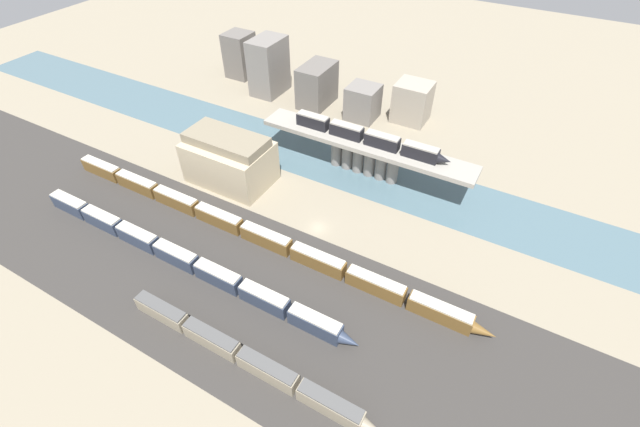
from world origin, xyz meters
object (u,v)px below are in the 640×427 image
Objects in this scene: train_yard_near at (245,357)px; train_on_bridge at (368,137)px; train_yard_mid at (181,258)px; warehouse_building at (229,159)px; train_yard_far at (247,230)px.

train_on_bridge is at bearing 94.60° from train_yard_near.
train_on_bridge is 56.02m from train_yard_mid.
train_yard_mid is (-21.52, -50.78, -9.80)m from train_on_bridge.
train_yard_near is 2.42× the size of warehouse_building.
train_yard_near is 0.63× the size of train_yard_mid.
train_yard_far is at bearing -110.98° from train_on_bridge.
train_yard_mid is 16.13m from train_yard_far.
train_on_bridge is 40.33m from train_yard_far.
train_on_bridge is 0.51× the size of train_yard_mid.
warehouse_building reaches higher than train_yard_near.
train_on_bridge reaches higher than train_yard_near.
warehouse_building reaches higher than train_on_bridge.
train_yard_near is at bearing -49.81° from warehouse_building.
train_on_bridge is 0.81× the size of train_yard_near.
warehouse_building is (-30.80, -20.58, -5.14)m from train_on_bridge.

